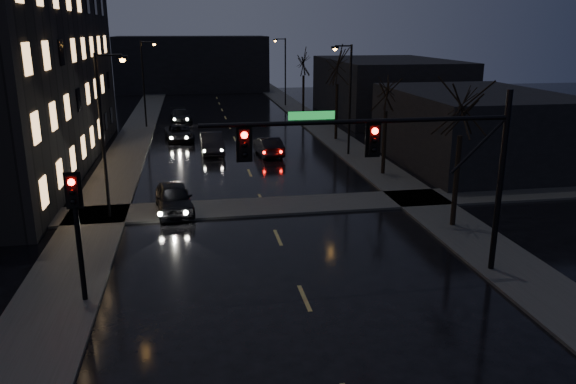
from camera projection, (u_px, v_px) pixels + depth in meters
name	position (u px, v px, depth m)	size (l,w,h in m)	color
sidewalk_left	(129.00, 149.00, 43.74)	(3.00, 140.00, 0.12)	#2D2D2B
sidewalk_right	(340.00, 141.00, 46.54)	(3.00, 140.00, 0.12)	#2D2D2B
sidewalk_cross	(265.00, 206.00, 29.54)	(40.00, 3.00, 0.12)	#2D2D2B
commercial_right_near	(474.00, 128.00, 38.50)	(10.00, 14.00, 5.00)	black
commercial_right_far	(387.00, 88.00, 59.42)	(12.00, 18.00, 6.00)	black
far_block	(192.00, 64.00, 84.22)	(22.00, 10.00, 8.00)	black
signal_mast	(406.00, 152.00, 19.84)	(11.11, 0.41, 7.00)	black
signal_pole_left	(76.00, 220.00, 18.49)	(0.35, 0.41, 4.53)	black
tree_near	(464.00, 95.00, 24.94)	(3.52, 3.52, 8.08)	black
tree_mid_a	(387.00, 83.00, 34.51)	(3.30, 3.30, 7.58)	black
tree_mid_b	(338.00, 60.00, 45.64)	(3.74, 3.74, 8.59)	black
tree_far	(304.00, 58.00, 59.03)	(3.43, 3.43, 7.88)	black
streetlight_l_near	(106.00, 123.00, 26.50)	(1.53, 0.28, 8.00)	black
streetlight_l_far	(145.00, 77.00, 52.03)	(1.53, 0.28, 8.00)	black
streetlight_r_mid	(347.00, 91.00, 40.34)	(1.53, 0.28, 8.00)	black
streetlight_r_far	(284.00, 66.00, 66.83)	(1.53, 0.28, 8.00)	black
oncoming_car_a	(174.00, 198.00, 28.63)	(1.76, 4.38, 1.49)	black
oncoming_car_b	(212.00, 143.00, 42.28)	(1.63, 4.67, 1.54)	black
oncoming_car_c	(179.00, 133.00, 47.05)	(2.13, 4.62, 1.28)	black
oncoming_car_d	(181.00, 116.00, 56.20)	(1.86, 4.58, 1.33)	black
lead_car	(268.00, 146.00, 41.55)	(1.48, 4.25, 1.40)	black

